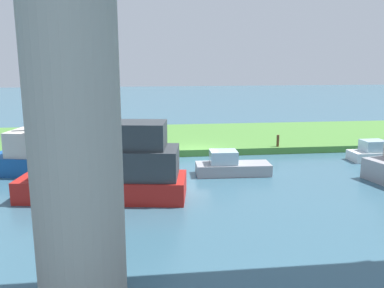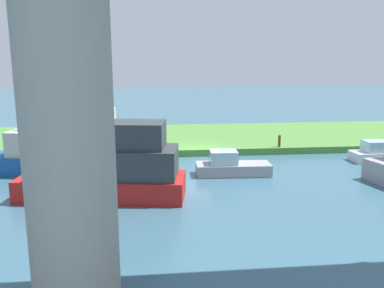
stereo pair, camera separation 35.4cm
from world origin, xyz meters
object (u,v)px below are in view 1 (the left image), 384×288
Objects in this scene: houseboat_blue at (64,148)px; skiff_small at (108,167)px; person_on_bank at (119,135)px; motorboat_white at (378,153)px; mooring_post at (278,141)px; bridge_pylon at (74,119)px; riverboat_paddlewheel at (231,166)px.

houseboat_blue is 1.03× the size of skiff_small.
person_on_bank is at bearing -115.72° from houseboat_blue.
skiff_small is (18.11, 5.70, 1.07)m from motorboat_white.
mooring_post is at bearing 168.38° from person_on_bank.
person_on_bank is at bearing -11.62° from mooring_post.
motorboat_white is 0.50× the size of skiff_small.
bridge_pylon is 1.23× the size of skiff_small.
skiff_small is (-0.07, 11.16, 0.38)m from person_on_bank.
skiff_small is at bearing 90.35° from person_on_bank.
bridge_pylon is 7.73× the size of person_on_bank.
riverboat_paddlewheel is at bearing -154.36° from skiff_small.
motorboat_white is (-18.12, -14.90, -4.86)m from bridge_pylon.
bridge_pylon is 2.34× the size of riverboat_paddlewheel.
riverboat_paddlewheel is at bearing 11.81° from motorboat_white.
skiff_small is at bearing 36.35° from mooring_post.
skiff_small is (7.06, 3.39, 1.05)m from riverboat_paddlewheel.
bridge_pylon reaches higher than houseboat_blue.
mooring_post is 0.19× the size of riverboat_paddlewheel.
bridge_pylon is 21.93m from mooring_post.
riverboat_paddlewheel is at bearing -119.34° from bridge_pylon.
bridge_pylon reaches higher than mooring_post.
skiff_small reaches higher than motorboat_white.
mooring_post is 6.97m from motorboat_white.
riverboat_paddlewheel is 7.90m from skiff_small.
mooring_post is 14.71m from skiff_small.
houseboat_blue is at bearing 14.15° from mooring_post.
motorboat_white is (-18.18, 5.46, -0.69)m from person_on_bank.
skiff_small is at bearing 121.66° from houseboat_blue.
riverboat_paddlewheel is 0.53× the size of skiff_small.
mooring_post is 0.10× the size of skiff_small.
houseboat_blue is (2.99, 6.20, 0.42)m from person_on_bank.
mooring_post is at bearing -131.89° from riverboat_paddlewheel.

